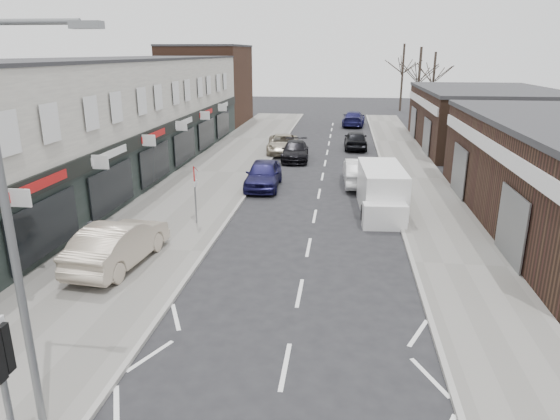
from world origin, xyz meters
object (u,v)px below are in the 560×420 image
(sedan_on_pavement, at_px, (119,243))
(parked_car_left_a, at_px, (263,174))
(parked_car_left_c, at_px, (283,144))
(parked_car_right_c, at_px, (354,119))
(pedestrian, at_px, (93,241))
(parked_car_right_b, at_px, (356,140))
(parked_car_right_a, at_px, (359,172))
(parked_car_left_b, at_px, (295,151))
(warning_sign, at_px, (195,178))
(street_lamp, at_px, (17,219))
(white_van, at_px, (381,191))

(sedan_on_pavement, distance_m, parked_car_left_a, 12.14)
(parked_car_left_a, bearing_deg, parked_car_left_c, 88.87)
(parked_car_left_c, height_order, parked_car_right_c, parked_car_right_c)
(pedestrian, relative_size, parked_car_right_c, 0.29)
(pedestrian, xyz_separation_m, parked_car_right_b, (9.91, 24.34, -0.14))
(parked_car_right_a, bearing_deg, parked_car_left_a, 11.48)
(parked_car_left_b, bearing_deg, parked_car_left_a, -100.79)
(warning_sign, distance_m, parked_car_right_c, 33.76)
(street_lamp, height_order, parked_car_right_c, street_lamp)
(parked_car_left_a, xyz_separation_m, parked_car_right_a, (5.45, 1.34, -0.00))
(pedestrian, height_order, parked_car_left_b, pedestrian)
(sedan_on_pavement, bearing_deg, parked_car_right_b, -104.57)
(parked_car_left_c, bearing_deg, parked_car_right_c, 64.98)
(white_van, xyz_separation_m, pedestrian, (-10.86, -7.80, -0.14))
(parked_car_left_a, height_order, parked_car_left_c, parked_car_left_a)
(warning_sign, xyz_separation_m, pedestrian, (-2.56, -4.57, -1.31))
(warning_sign, bearing_deg, parked_car_left_a, 74.51)
(street_lamp, relative_size, parked_car_left_b, 1.73)
(parked_car_right_b, relative_size, parked_car_right_c, 0.82)
(street_lamp, relative_size, parked_car_right_b, 1.82)
(street_lamp, relative_size, warning_sign, 2.96)
(parked_car_left_b, xyz_separation_m, parked_car_right_c, (4.40, 18.15, 0.10))
(pedestrian, relative_size, parked_car_left_c, 0.30)
(pedestrian, bearing_deg, sedan_on_pavement, -172.47)
(parked_car_left_c, bearing_deg, pedestrian, -106.48)
(parked_car_left_c, distance_m, parked_car_right_a, 10.66)
(street_lamp, relative_size, parked_car_right_a, 1.67)
(sedan_on_pavement, height_order, parked_car_left_b, sedan_on_pavement)
(white_van, bearing_deg, sedan_on_pavement, -144.23)
(parked_car_right_b, bearing_deg, street_lamp, 77.32)
(parked_car_right_c, bearing_deg, street_lamp, 85.69)
(parked_car_left_c, distance_m, parked_car_right_c, 16.61)
(parked_car_right_a, relative_size, parked_car_right_b, 1.09)
(sedan_on_pavement, relative_size, pedestrian, 3.18)
(parked_car_left_b, distance_m, parked_car_right_c, 18.67)
(pedestrian, bearing_deg, parked_car_left_a, -92.74)
(white_van, relative_size, parked_car_right_b, 1.29)
(parked_car_left_c, xyz_separation_m, parked_car_right_b, (5.60, 2.48, 0.04))
(white_van, relative_size, parked_car_right_c, 1.06)
(street_lamp, xyz_separation_m, parked_car_right_c, (6.73, 45.72, -3.84))
(parked_car_right_c, bearing_deg, warning_sign, 81.45)
(street_lamp, bearing_deg, pedestrian, 111.19)
(warning_sign, relative_size, pedestrian, 1.76)
(parked_car_left_a, height_order, parked_car_right_c, parked_car_left_a)
(sedan_on_pavement, height_order, parked_car_right_a, sedan_on_pavement)
(warning_sign, height_order, parked_car_right_c, warning_sign)
(parked_car_left_a, bearing_deg, parked_car_right_b, 65.12)
(warning_sign, distance_m, parked_car_left_b, 15.14)
(warning_sign, height_order, parked_car_right_b, warning_sign)
(pedestrian, xyz_separation_m, parked_car_left_c, (4.31, 21.85, -0.18))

